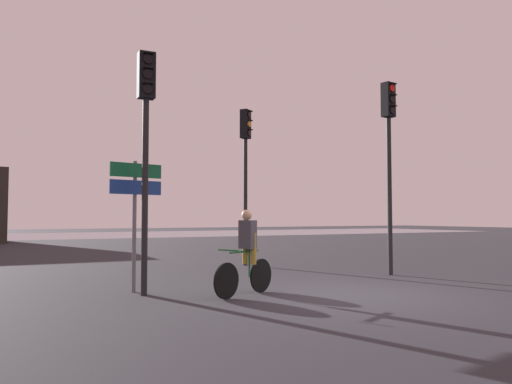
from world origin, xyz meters
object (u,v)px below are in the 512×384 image
at_px(traffic_light_near_left, 146,126).
at_px(cyclist, 247,252).
at_px(traffic_light_near_right, 389,142).
at_px(traffic_light_center, 246,157).
at_px(direction_sign_post, 135,201).

relative_size(traffic_light_near_left, cyclist, 2.88).
bearing_deg(cyclist, traffic_light_near_right, -100.61).
bearing_deg(traffic_light_near_left, traffic_light_near_right, -174.40).
xyz_separation_m(traffic_light_center, direction_sign_post, (-4.40, -3.91, -1.54)).
bearing_deg(traffic_light_near_left, direction_sign_post, -80.61).
bearing_deg(traffic_light_near_right, direction_sign_post, -10.65).
height_order(traffic_light_near_left, traffic_light_center, traffic_light_center).
bearing_deg(traffic_light_center, traffic_light_near_left, 9.05).
bearing_deg(direction_sign_post, traffic_light_center, -150.52).
height_order(traffic_light_near_left, cyclist, traffic_light_near_left).
relative_size(traffic_light_near_right, direction_sign_post, 1.92).
bearing_deg(traffic_light_near_right, traffic_light_center, -71.48).
bearing_deg(traffic_light_center, cyclist, 27.33).
distance_m(traffic_light_near_right, traffic_light_center, 4.56).
relative_size(direction_sign_post, cyclist, 1.60).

